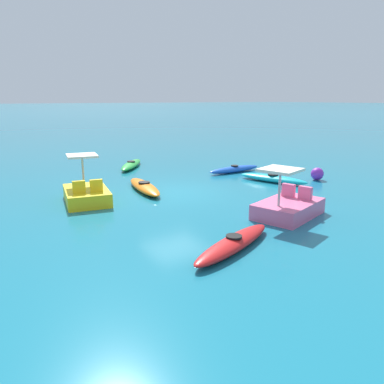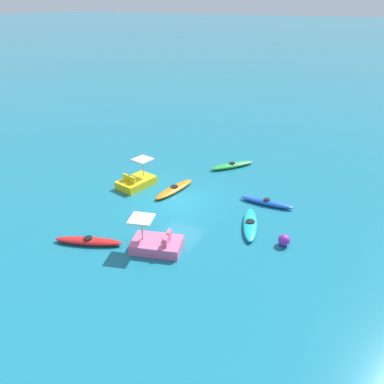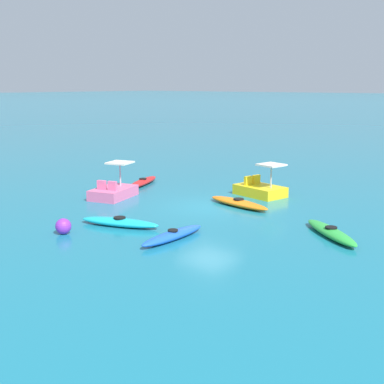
# 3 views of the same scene
# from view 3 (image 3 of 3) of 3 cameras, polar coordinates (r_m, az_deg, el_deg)

# --- Properties ---
(ground_plane) EXTENTS (600.00, 600.00, 0.00)m
(ground_plane) POSITION_cam_3_polar(r_m,az_deg,el_deg) (23.20, 1.97, -1.69)
(ground_plane) COLOR #19728C
(kayak_orange) EXTENTS (3.52, 1.28, 0.37)m
(kayak_orange) POSITION_cam_3_polar(r_m,az_deg,el_deg) (23.38, 5.20, -1.22)
(kayak_orange) COLOR orange
(kayak_orange) RESTS_ON ground_plane
(kayak_blue) EXTENTS (0.66, 3.20, 0.37)m
(kayak_blue) POSITION_cam_3_polar(r_m,az_deg,el_deg) (18.38, -2.13, -4.83)
(kayak_blue) COLOR blue
(kayak_blue) RESTS_ON ground_plane
(kayak_red) EXTENTS (1.87, 3.43, 0.37)m
(kayak_red) POSITION_cam_3_polar(r_m,az_deg,el_deg) (28.40, -5.49, 1.12)
(kayak_red) COLOR red
(kayak_red) RESTS_ON ground_plane
(kayak_cyan) EXTENTS (3.37, 1.82, 0.37)m
(kayak_cyan) POSITION_cam_3_polar(r_m,az_deg,el_deg) (20.27, -8.05, -3.34)
(kayak_cyan) COLOR #19B7C6
(kayak_cyan) RESTS_ON ground_plane
(kayak_green) EXTENTS (3.19, 2.66, 0.37)m
(kayak_green) POSITION_cam_3_polar(r_m,az_deg,el_deg) (19.40, 15.20, -4.34)
(kayak_green) COLOR green
(kayak_green) RESTS_ON ground_plane
(pedal_boat_yellow) EXTENTS (2.65, 1.91, 1.68)m
(pedal_boat_yellow) POSITION_cam_3_polar(r_m,az_deg,el_deg) (25.71, 7.61, 0.32)
(pedal_boat_yellow) COLOR yellow
(pedal_boat_yellow) RESTS_ON ground_plane
(pedal_boat_pink) EXTENTS (2.14, 2.73, 1.68)m
(pedal_boat_pink) POSITION_cam_3_polar(r_m,az_deg,el_deg) (25.33, -8.73, 0.12)
(pedal_boat_pink) COLOR pink
(pedal_boat_pink) RESTS_ON ground_plane
(buoy_purple) EXTENTS (0.59, 0.59, 0.59)m
(buoy_purple) POSITION_cam_3_polar(r_m,az_deg,el_deg) (19.60, -14.12, -3.72)
(buoy_purple) COLOR purple
(buoy_purple) RESTS_ON ground_plane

